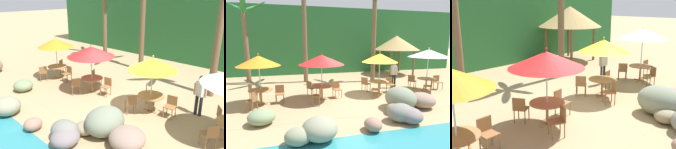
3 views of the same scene
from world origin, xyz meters
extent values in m
plane|color=tan|center=(0.00, 0.00, 0.00)|extent=(120.00, 120.00, 0.00)
cube|color=tan|center=(0.00, 0.00, 0.00)|extent=(18.00, 5.20, 0.01)
cube|color=#286633|center=(0.00, 9.00, 3.00)|extent=(28.00, 2.40, 6.00)
ellipsoid|color=gray|center=(-2.30, -3.99, 0.36)|extent=(1.10, 1.10, 0.73)
ellipsoid|color=gray|center=(-4.18, -2.35, 0.28)|extent=(0.98, 0.95, 0.56)
ellipsoid|color=gray|center=(1.09, -2.71, 0.22)|extent=(0.74, 0.74, 0.45)
ellipsoid|color=slate|center=(0.86, -3.42, 0.34)|extent=(1.01, 0.88, 0.69)
ellipsoid|color=slate|center=(1.14, -3.60, 0.28)|extent=(0.89, 1.01, 0.57)
ellipsoid|color=gray|center=(1.60, -2.24, 0.50)|extent=(1.28, 1.50, 1.00)
ellipsoid|color=gray|center=(2.67, -2.31, 0.34)|extent=(1.20, 1.18, 0.68)
ellipsoid|color=#97715F|center=(-0.47, -3.85, 0.22)|extent=(0.60, 0.69, 0.45)
cylinder|color=silver|center=(-4.47, -0.06, 1.10)|extent=(0.04, 0.04, 2.21)
cone|color=orange|center=(-4.47, -0.06, 2.11)|extent=(1.97, 1.97, 0.48)
sphere|color=orange|center=(-4.47, -0.06, 2.42)|extent=(0.07, 0.07, 0.07)
cube|color=#A37547|center=(-4.47, -0.06, 0.01)|extent=(0.60, 0.12, 0.03)
cube|color=#A37547|center=(-4.47, -0.06, 0.01)|extent=(0.12, 0.60, 0.03)
cylinder|color=#A37547|center=(-4.47, -0.06, 0.37)|extent=(0.09, 0.09, 0.71)
cylinder|color=#A37547|center=(-4.47, -0.06, 0.72)|extent=(1.10, 1.10, 0.03)
cylinder|color=olive|center=(-3.44, -0.22, 0.23)|extent=(0.04, 0.04, 0.45)
cylinder|color=olive|center=(-3.80, -0.23, 0.23)|extent=(0.04, 0.04, 0.45)
cylinder|color=olive|center=(-3.45, 0.14, 0.23)|extent=(0.04, 0.04, 0.45)
cylinder|color=olive|center=(-3.81, 0.13, 0.23)|extent=(0.04, 0.04, 0.45)
cube|color=olive|center=(-3.62, -0.04, 0.47)|extent=(0.43, 0.43, 0.03)
cube|color=olive|center=(-3.63, 0.15, 0.66)|extent=(0.42, 0.04, 0.42)
cylinder|color=olive|center=(-4.81, 0.93, 0.23)|extent=(0.04, 0.04, 0.45)
cylinder|color=olive|center=(-4.64, 0.62, 0.23)|extent=(0.04, 0.04, 0.45)
cylinder|color=olive|center=(-5.12, 0.76, 0.23)|extent=(0.04, 0.04, 0.45)
cylinder|color=olive|center=(-4.95, 0.45, 0.23)|extent=(0.04, 0.04, 0.45)
cube|color=olive|center=(-4.88, 0.69, 0.47)|extent=(0.57, 0.57, 0.03)
cube|color=olive|center=(-5.06, 0.59, 0.66)|extent=(0.23, 0.39, 0.42)
cylinder|color=olive|center=(-5.03, -0.94, 0.23)|extent=(0.04, 0.04, 0.45)
cylinder|color=olive|center=(-4.89, -0.61, 0.23)|extent=(0.04, 0.04, 0.45)
cylinder|color=olive|center=(-4.70, -1.08, 0.23)|extent=(0.04, 0.04, 0.45)
cylinder|color=olive|center=(-4.56, -0.75, 0.23)|extent=(0.04, 0.04, 0.45)
cube|color=olive|center=(-4.80, -0.84, 0.47)|extent=(0.55, 0.55, 0.03)
cube|color=olive|center=(-4.61, -0.92, 0.66)|extent=(0.19, 0.40, 0.42)
cylinder|color=silver|center=(-1.54, -0.02, 1.09)|extent=(0.04, 0.04, 2.18)
cone|color=red|center=(-1.54, -0.02, 2.08)|extent=(2.30, 2.30, 0.49)
sphere|color=red|center=(-1.54, -0.02, 2.40)|extent=(0.07, 0.07, 0.07)
cube|color=#A37547|center=(-1.54, -0.02, 0.01)|extent=(0.60, 0.12, 0.03)
cube|color=#A37547|center=(-1.54, -0.02, 0.01)|extent=(0.12, 0.60, 0.03)
cylinder|color=#A37547|center=(-1.54, -0.02, 0.37)|extent=(0.09, 0.09, 0.71)
cylinder|color=#A37547|center=(-1.54, -0.02, 0.72)|extent=(1.10, 1.10, 0.03)
cylinder|color=olive|center=(-0.49, -0.05, 0.23)|extent=(0.04, 0.04, 0.45)
cylinder|color=olive|center=(-0.85, -0.10, 0.23)|extent=(0.04, 0.04, 0.45)
cylinder|color=olive|center=(-0.54, 0.30, 0.23)|extent=(0.04, 0.04, 0.45)
cylinder|color=olive|center=(-0.90, 0.25, 0.23)|extent=(0.04, 0.04, 0.45)
cube|color=olive|center=(-0.70, 0.10, 0.47)|extent=(0.48, 0.48, 0.03)
cube|color=olive|center=(-0.72, 0.30, 0.66)|extent=(0.42, 0.10, 0.42)
cylinder|color=olive|center=(-1.89, 0.96, 0.23)|extent=(0.04, 0.04, 0.45)
cylinder|color=olive|center=(-1.71, 0.65, 0.23)|extent=(0.04, 0.04, 0.45)
cylinder|color=olive|center=(-2.20, 0.79, 0.23)|extent=(0.04, 0.04, 0.45)
cylinder|color=olive|center=(-2.02, 0.47, 0.23)|extent=(0.04, 0.04, 0.45)
cube|color=olive|center=(-1.96, 0.72, 0.47)|extent=(0.57, 0.57, 0.03)
cube|color=olive|center=(-2.13, 0.62, 0.66)|extent=(0.24, 0.38, 0.42)
cylinder|color=olive|center=(-2.15, -0.86, 0.23)|extent=(0.04, 0.04, 0.45)
cylinder|color=olive|center=(-1.99, -0.54, 0.23)|extent=(0.04, 0.04, 0.45)
cylinder|color=olive|center=(-1.83, -1.02, 0.23)|extent=(0.04, 0.04, 0.45)
cylinder|color=olive|center=(-1.68, -0.70, 0.23)|extent=(0.04, 0.04, 0.45)
cube|color=olive|center=(-1.91, -0.78, 0.47)|extent=(0.56, 0.56, 0.03)
cube|color=olive|center=(-1.74, -0.87, 0.66)|extent=(0.22, 0.39, 0.42)
cylinder|color=silver|center=(1.81, 0.24, 1.09)|extent=(0.04, 0.04, 2.18)
cone|color=yellow|center=(1.81, 0.24, 2.08)|extent=(1.99, 1.99, 0.49)
sphere|color=yellow|center=(1.81, 0.24, 2.40)|extent=(0.07, 0.07, 0.07)
cube|color=#A37547|center=(1.81, 0.24, 0.01)|extent=(0.60, 0.12, 0.03)
cube|color=#A37547|center=(1.81, 0.24, 0.01)|extent=(0.12, 0.60, 0.03)
cylinder|color=#A37547|center=(1.81, 0.24, 0.37)|extent=(0.09, 0.09, 0.71)
cylinder|color=#A37547|center=(1.81, 0.24, 0.72)|extent=(1.10, 1.10, 0.03)
cylinder|color=olive|center=(2.85, 0.19, 0.23)|extent=(0.04, 0.04, 0.45)
cylinder|color=olive|center=(2.49, 0.15, 0.23)|extent=(0.04, 0.04, 0.45)
cylinder|color=olive|center=(2.81, 0.54, 0.23)|extent=(0.04, 0.04, 0.45)
cylinder|color=olive|center=(2.45, 0.50, 0.23)|extent=(0.04, 0.04, 0.45)
cube|color=olive|center=(2.65, 0.35, 0.47)|extent=(0.47, 0.47, 0.03)
cube|color=olive|center=(2.63, 0.54, 0.66)|extent=(0.42, 0.09, 0.42)
cylinder|color=olive|center=(1.38, 1.20, 0.23)|extent=(0.04, 0.04, 0.45)
cylinder|color=olive|center=(1.58, 0.90, 0.23)|extent=(0.04, 0.04, 0.45)
cylinder|color=olive|center=(1.09, 1.00, 0.23)|extent=(0.04, 0.04, 0.45)
cylinder|color=olive|center=(1.28, 0.70, 0.23)|extent=(0.04, 0.04, 0.45)
cube|color=olive|center=(1.33, 0.95, 0.47)|extent=(0.58, 0.58, 0.03)
cube|color=olive|center=(1.17, 0.84, 0.66)|extent=(0.26, 0.37, 0.42)
cylinder|color=olive|center=(1.03, -0.46, 0.23)|extent=(0.04, 0.04, 0.45)
cylinder|color=olive|center=(1.25, -0.18, 0.23)|extent=(0.04, 0.04, 0.45)
cylinder|color=olive|center=(1.32, -0.68, 0.23)|extent=(0.04, 0.04, 0.45)
cylinder|color=olive|center=(1.53, -0.40, 0.23)|extent=(0.04, 0.04, 0.45)
cube|color=olive|center=(1.28, -0.43, 0.47)|extent=(0.59, 0.59, 0.03)
cube|color=olive|center=(1.44, -0.55, 0.66)|extent=(0.29, 0.35, 0.42)
cylinder|color=olive|center=(4.28, 0.97, 0.23)|extent=(0.04, 0.04, 0.45)
cylinder|color=olive|center=(4.48, 0.68, 0.23)|extent=(0.04, 0.04, 0.45)
cube|color=olive|center=(4.53, 0.92, 0.47)|extent=(0.58, 0.58, 0.03)
cube|color=olive|center=(4.36, 0.81, 0.66)|extent=(0.27, 0.37, 0.42)
cylinder|color=olive|center=(4.27, -0.51, 0.23)|extent=(0.04, 0.04, 0.45)
cylinder|color=olive|center=(4.48, -0.22, 0.23)|extent=(0.04, 0.04, 0.45)
cylinder|color=olive|center=(4.56, -0.72, 0.23)|extent=(0.04, 0.04, 0.45)
cylinder|color=olive|center=(4.77, -0.43, 0.23)|extent=(0.04, 0.04, 0.45)
cube|color=olive|center=(4.52, -0.47, 0.47)|extent=(0.59, 0.59, 0.03)
cube|color=olive|center=(4.68, -0.58, 0.66)|extent=(0.27, 0.36, 0.42)
cylinder|color=brown|center=(-5.99, 5.37, 2.79)|extent=(0.32, 0.32, 5.57)
cylinder|color=brown|center=(-1.94, 4.59, 3.48)|extent=(0.32, 0.32, 6.97)
cylinder|color=brown|center=(3.00, 3.61, 3.30)|extent=(0.32, 0.32, 6.59)
cylinder|color=#232328|center=(3.30, 1.31, 0.43)|extent=(0.13, 0.13, 0.86)
cylinder|color=#232328|center=(3.48, 1.31, 0.43)|extent=(0.13, 0.13, 0.86)
cube|color=silver|center=(3.39, 1.31, 1.15)|extent=(0.39, 0.32, 0.58)
cylinder|color=tan|center=(3.17, 1.31, 1.10)|extent=(0.08, 0.08, 0.50)
cylinder|color=tan|center=(3.61, 1.31, 1.10)|extent=(0.08, 0.08, 0.50)
sphere|color=tan|center=(3.39, 1.31, 1.56)|extent=(0.21, 0.21, 0.21)
sphere|color=black|center=(3.39, 1.31, 1.61)|extent=(0.18, 0.18, 0.18)
camera|label=1|loc=(6.69, -7.26, 4.68)|focal=37.44mm
camera|label=2|loc=(-3.14, -9.30, 3.00)|focal=30.12mm
camera|label=3|loc=(-7.03, -5.75, 3.72)|focal=43.98mm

